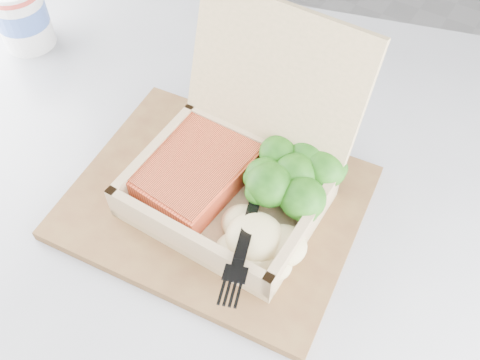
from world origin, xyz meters
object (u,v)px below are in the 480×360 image
Objects in this scene: serving_tray at (216,202)px; takeout_container at (242,158)px; cafe_table at (188,308)px; paper_cup at (21,14)px.

takeout_container is at bearing 67.83° from serving_tray.
serving_tray is 1.50× the size of takeout_container.
paper_cup reaches higher than cafe_table.
takeout_container is 0.41m from paper_cup.
cafe_table is 0.47m from paper_cup.
takeout_container reaches higher than paper_cup.
serving_tray is 0.40m from paper_cup.
paper_cup is (-0.39, 0.09, 0.04)m from serving_tray.
serving_tray reaches higher than cafe_table.
serving_tray is 0.06m from takeout_container.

